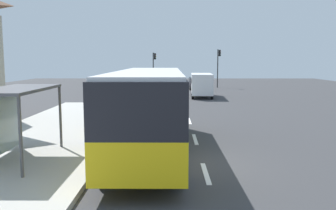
{
  "coord_description": "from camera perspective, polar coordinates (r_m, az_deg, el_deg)",
  "views": [
    {
      "loc": [
        -0.89,
        -12.16,
        3.61
      ],
      "look_at": [
        -1.0,
        4.74,
        1.5
      ],
      "focal_mm": 38.35,
      "sensor_mm": 36.0,
      "label": 1
    }
  ],
  "objects": [
    {
      "name": "ground_plane",
      "position": [
        26.43,
        2.3,
        -0.79
      ],
      "size": [
        56.0,
        92.0,
        0.04
      ],
      "primitive_type": "cube",
      "color": "#38383A"
    },
    {
      "name": "lane_stripe_seg_4",
      "position": [
        26.43,
        2.84,
        -0.73
      ],
      "size": [
        0.16,
        2.2,
        0.01
      ],
      "primitive_type": "cube",
      "color": "silver",
      "rests_on": "ground"
    },
    {
      "name": "sedan_near",
      "position": [
        45.01,
        4.45,
        3.5
      ],
      "size": [
        2.0,
        4.48,
        1.52
      ],
      "color": "black",
      "rests_on": "ground"
    },
    {
      "name": "lane_stripe_seg_6",
      "position": [
        36.36,
        2.17,
        1.42
      ],
      "size": [
        0.16,
        2.2,
        0.01
      ],
      "primitive_type": "cube",
      "color": "silver",
      "rests_on": "ground"
    },
    {
      "name": "recycling_bin_orange",
      "position": [
        16.11,
        -11.51,
        -3.6
      ],
      "size": [
        0.52,
        0.52,
        0.95
      ],
      "primitive_type": "cylinder",
      "color": "orange",
      "rests_on": "sidewalk_platform"
    },
    {
      "name": "recycling_bin_green",
      "position": [
        16.79,
        -11.02,
        -3.15
      ],
      "size": [
        0.52,
        0.52,
        0.95
      ],
      "primitive_type": "cylinder",
      "color": "green",
      "rests_on": "sidewalk_platform"
    },
    {
      "name": "bus",
      "position": [
        14.06,
        -2.98,
        -0.12
      ],
      "size": [
        2.57,
        11.02,
        3.21
      ],
      "color": "yellow",
      "rests_on": "ground"
    },
    {
      "name": "sidewalk_platform",
      "position": [
        15.6,
        -20.46,
        -6.38
      ],
      "size": [
        6.2,
        30.0,
        0.18
      ],
      "primitive_type": "cube",
      "color": "#ADAAA3",
      "rests_on": "ground"
    },
    {
      "name": "recycling_bin_red",
      "position": [
        17.46,
        -10.57,
        -2.75
      ],
      "size": [
        0.52,
        0.52,
        0.95
      ],
      "primitive_type": "cylinder",
      "color": "red",
      "rests_on": "sidewalk_platform"
    },
    {
      "name": "lane_stripe_seg_1",
      "position": [
        11.78,
        6.01,
        -10.73
      ],
      "size": [
        0.16,
        2.2,
        0.01
      ],
      "primitive_type": "cube",
      "color": "silver",
      "rests_on": "ground"
    },
    {
      "name": "white_van",
      "position": [
        35.57,
        5.36,
        3.43
      ],
      "size": [
        2.24,
        5.29,
        2.3
      ],
      "color": "white",
      "rests_on": "ground"
    },
    {
      "name": "bus_shelter",
      "position": [
        13.38,
        -24.0,
        0.01
      ],
      "size": [
        1.8,
        4.0,
        2.5
      ],
      "color": "#4C4C51",
      "rests_on": "sidewalk_platform"
    },
    {
      "name": "lane_stripe_seg_2",
      "position": [
        16.6,
        4.32,
        -5.45
      ],
      "size": [
        0.16,
        2.2,
        0.01
      ],
      "primitive_type": "cube",
      "color": "silver",
      "rests_on": "ground"
    },
    {
      "name": "recycling_bin_blue",
      "position": [
        15.44,
        -12.04,
        -4.07
      ],
      "size": [
        0.52,
        0.52,
        0.95
      ],
      "primitive_type": "cylinder",
      "color": "blue",
      "rests_on": "sidewalk_platform"
    },
    {
      "name": "lane_stripe_seg_5",
      "position": [
        31.39,
        2.45,
        0.51
      ],
      "size": [
        0.16,
        2.2,
        0.01
      ],
      "primitive_type": "cube",
      "color": "silver",
      "rests_on": "ground"
    },
    {
      "name": "traffic_light_far_side",
      "position": [
        48.72,
        -2.24,
        6.52
      ],
      "size": [
        0.49,
        0.28,
        4.65
      ],
      "color": "#2D2D2D",
      "rests_on": "ground"
    },
    {
      "name": "lane_stripe_seg_3",
      "position": [
        21.49,
        3.41,
        -2.55
      ],
      "size": [
        0.16,
        2.2,
        0.01
      ],
      "primitive_type": "cube",
      "color": "silver",
      "rests_on": "ground"
    },
    {
      "name": "lane_stripe_seg_7",
      "position": [
        41.33,
        1.95,
        2.1
      ],
      "size": [
        0.16,
        2.2,
        0.01
      ],
      "primitive_type": "cube",
      "color": "silver",
      "rests_on": "ground"
    },
    {
      "name": "traffic_light_near_side",
      "position": [
        48.29,
        8.03,
        6.75
      ],
      "size": [
        0.49,
        0.28,
        5.06
      ],
      "color": "#2D2D2D",
      "rests_on": "ground"
    }
  ]
}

